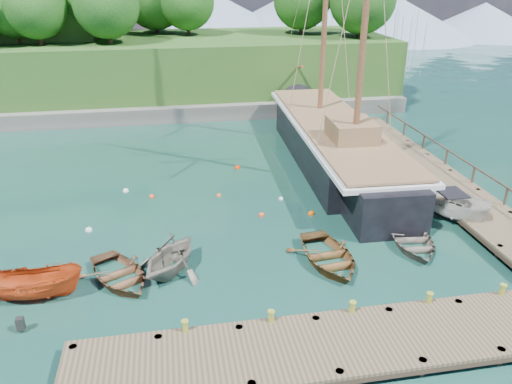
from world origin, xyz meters
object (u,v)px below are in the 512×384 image
(rowboat_3, at_px, (412,246))
(cabin_boat_white, at_px, (447,217))
(rowboat_1, at_px, (171,272))
(rowboat_2, at_px, (328,263))
(schooner, at_px, (334,146))
(motorboat_orange, at_px, (37,298))
(rowboat_0, at_px, (120,281))

(rowboat_3, height_order, cabin_boat_white, cabin_boat_white)
(rowboat_1, height_order, rowboat_2, rowboat_1)
(rowboat_2, xyz_separation_m, schooner, (4.18, 12.04, 1.13))
(motorboat_orange, relative_size, schooner, 0.14)
(cabin_boat_white, bearing_deg, schooner, 91.32)
(rowboat_0, distance_m, motorboat_orange, 3.24)
(motorboat_orange, relative_size, cabin_boat_white, 0.81)
(rowboat_3, relative_size, schooner, 0.14)
(rowboat_2, relative_size, rowboat_3, 1.10)
(rowboat_0, height_order, rowboat_1, rowboat_1)
(rowboat_2, bearing_deg, cabin_boat_white, 16.58)
(rowboat_3, bearing_deg, schooner, 97.71)
(rowboat_1, bearing_deg, schooner, 79.02)
(rowboat_0, height_order, rowboat_3, rowboat_0)
(rowboat_2, height_order, rowboat_3, rowboat_2)
(rowboat_2, distance_m, schooner, 12.80)
(motorboat_orange, distance_m, cabin_boat_white, 20.04)
(schooner, bearing_deg, rowboat_2, -106.89)
(rowboat_1, relative_size, motorboat_orange, 0.93)
(rowboat_1, relative_size, rowboat_3, 0.92)
(rowboat_1, bearing_deg, rowboat_3, 33.70)
(rowboat_2, distance_m, motorboat_orange, 12.20)
(rowboat_1, relative_size, cabin_boat_white, 0.76)
(rowboat_1, height_order, schooner, schooner)
(rowboat_2, bearing_deg, schooner, 64.98)
(rowboat_0, bearing_deg, schooner, 14.06)
(motorboat_orange, bearing_deg, rowboat_2, -84.72)
(cabin_boat_white, xyz_separation_m, schooner, (-3.35, 8.93, 1.13))
(rowboat_0, bearing_deg, cabin_boat_white, -17.87)
(motorboat_orange, distance_m, schooner, 20.63)
(rowboat_2, bearing_deg, motorboat_orange, 176.32)
(rowboat_1, height_order, cabin_boat_white, rowboat_1)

